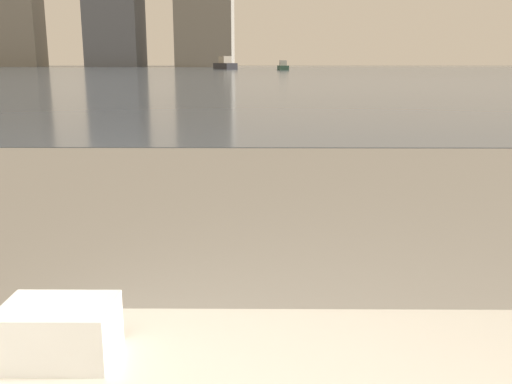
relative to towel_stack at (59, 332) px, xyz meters
The scene contains 5 objects.
towel_stack is the anchor object (origin of this frame).
harbor_water 61.26m from the towel_stack, 89.73° to the left, with size 180.00×110.00×0.01m.
harbor_boat_2 81.37m from the towel_stack, 93.26° to the left, with size 3.67×5.01×1.80m.
harbor_boat_3 73.03m from the towel_stack, 87.46° to the left, with size 1.40×3.31×1.21m.
skyline_tower_1 121.25m from the towel_stack, 103.80° to the left, with size 10.28×10.72×23.31m.
Camera 1 is at (0.14, -0.35, 1.10)m, focal length 40.00 mm.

